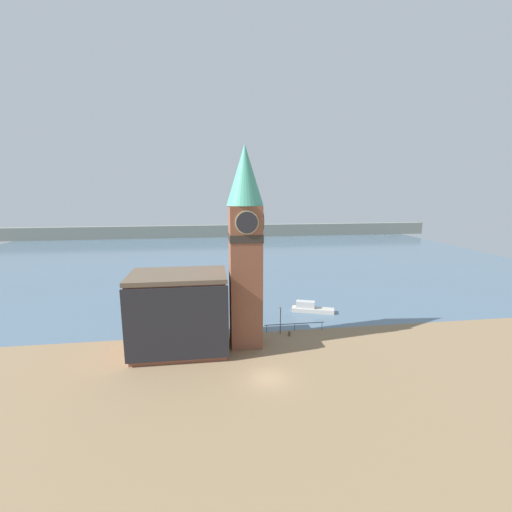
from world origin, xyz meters
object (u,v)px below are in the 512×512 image
Objects in this scene: pier_building at (179,313)px; mooring_bollard_near at (289,333)px; clock_tower at (245,243)px; boat_near at (310,308)px; lamp_post at (280,315)px.

mooring_bollard_near is (13.93, 2.28, -4.38)m from pier_building.
clock_tower is 11.36m from pier_building.
clock_tower is 19.53m from boat_near.
mooring_bollard_near is at bearing 9.29° from pier_building.
mooring_bollard_near is at bearing -102.96° from boat_near.
boat_near is 1.74× the size of lamp_post.
lamp_post is (-1.10, 0.60, 2.34)m from mooring_bollard_near.
lamp_post is at bearing 12.66° from pier_building.
clock_tower reaches higher than pier_building.
lamp_post is at bearing 24.14° from clock_tower.
clock_tower is 6.22× the size of lamp_post.
boat_near is at bearing 41.36° from clock_tower.
mooring_bollard_near is (5.97, 1.58, -12.45)m from clock_tower.
lamp_post is (12.83, 2.88, -2.05)m from pier_building.
boat_near is (19.39, 10.76, -4.16)m from pier_building.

